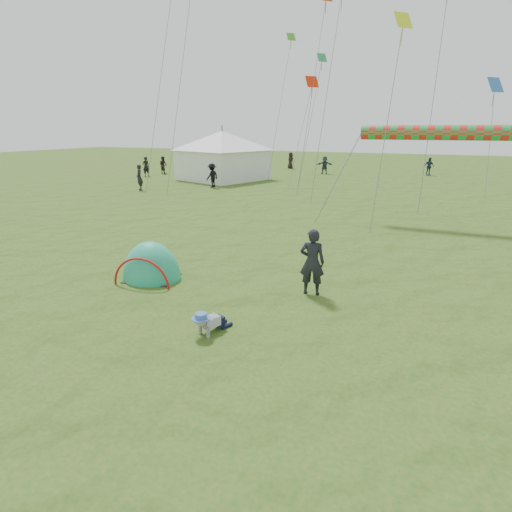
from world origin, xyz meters
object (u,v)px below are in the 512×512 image
at_px(crawling_toddler, 209,321).
at_px(event_marquee, 223,154).
at_px(standing_adult, 312,262).
at_px(popup_tent, 152,279).

relative_size(crawling_toddler, event_marquee, 0.11).
bearing_deg(event_marquee, standing_adult, -38.15).
xyz_separation_m(popup_tent, event_marquee, (-9.43, 21.94, 2.15)).
distance_m(crawling_toddler, popup_tent, 3.85).
bearing_deg(popup_tent, standing_adult, -1.05).
bearing_deg(event_marquee, crawling_toddler, -44.03).
bearing_deg(crawling_toddler, event_marquee, 137.52).
xyz_separation_m(popup_tent, standing_adult, (4.56, 0.79, 0.88)).
distance_m(popup_tent, event_marquee, 23.97).
relative_size(popup_tent, event_marquee, 0.35).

